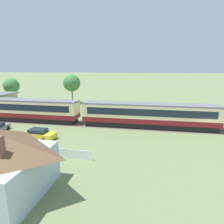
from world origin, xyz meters
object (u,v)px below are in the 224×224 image
(parked_car_yellow, at_px, (39,134))
(yard_tree_2, at_px, (72,83))
(yard_tree_0, at_px, (11,86))
(passenger_train, at_px, (83,112))

(parked_car_yellow, xyz_separation_m, yard_tree_2, (-5.61, 26.51, 4.80))
(yard_tree_0, height_order, yard_tree_2, yard_tree_2)
(passenger_train, distance_m, yard_tree_2, 20.90)
(parked_car_yellow, distance_m, yard_tree_2, 27.52)
(passenger_train, height_order, yard_tree_0, yard_tree_0)
(passenger_train, xyz_separation_m, parked_car_yellow, (-3.57, -8.02, -1.54))
(passenger_train, xyz_separation_m, yard_tree_0, (-25.55, 16.40, 2.42))
(parked_car_yellow, bearing_deg, passenger_train, 70.58)
(passenger_train, xyz_separation_m, yard_tree_2, (-9.18, 18.50, 3.25))
(passenger_train, relative_size, parked_car_yellow, 19.28)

